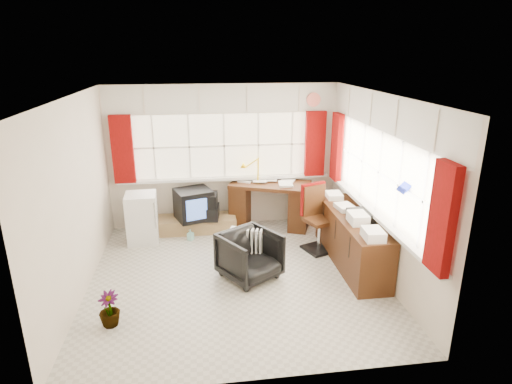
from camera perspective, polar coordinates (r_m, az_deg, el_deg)
ground at (r=6.14m, az=-2.66°, el=-11.22°), size 4.00×4.00×0.00m
room_walls at (r=5.55m, az=-2.89°, el=2.36°), size 4.00×4.00×4.00m
window_back at (r=7.57m, az=-4.15°, el=2.36°), size 3.70×0.12×3.60m
window_right at (r=6.19m, az=15.42°, el=-1.97°), size 0.12×3.70×3.60m
curtains at (r=6.58m, az=4.45°, el=4.50°), size 3.83×3.83×1.15m
overhead_cabinets at (r=6.50m, az=5.01°, el=11.44°), size 3.98×3.98×0.48m
desk at (r=7.67m, az=1.90°, el=-1.31°), size 1.54×1.14×0.84m
desk_lamp at (r=7.50m, az=0.27°, el=3.57°), size 0.18×0.16×0.45m
task_chair at (r=6.81m, az=8.00°, el=-3.03°), size 0.57×0.59×1.06m
office_chair at (r=5.97m, az=-0.84°, el=-8.49°), size 0.99×1.00×0.66m
radiator at (r=6.23m, az=-1.04°, el=-8.10°), size 0.45×0.30×0.62m
credenza at (r=6.49m, az=12.57°, el=-6.05°), size 0.50×2.00×0.85m
file_tray at (r=6.21m, az=13.77°, el=-3.08°), size 0.30×0.39×0.13m
tv_bench at (r=7.61m, az=-8.03°, el=-4.22°), size 1.40×0.50×0.25m
crt_tv at (r=7.42m, az=-8.31°, el=-1.64°), size 0.72×0.69×0.52m
hifi_stack at (r=7.42m, az=-7.45°, el=-1.94°), size 0.68×0.48×0.45m
mini_fridge at (r=7.26m, az=-14.94°, el=-3.38°), size 0.51×0.51×0.83m
spray_bottle_a at (r=6.59m, az=-4.33°, el=-7.58°), size 0.12×0.12×0.30m
spray_bottle_b at (r=7.26m, az=-8.73°, el=-5.65°), size 0.12×0.12×0.19m
flower_vase at (r=5.35m, az=-18.99°, el=-14.55°), size 0.30×0.30×0.43m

